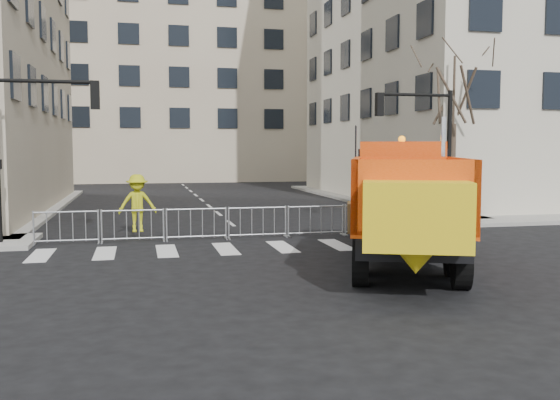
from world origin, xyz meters
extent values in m
plane|color=black|center=(0.00, 0.00, 0.00)|extent=(120.00, 120.00, 0.00)
cube|color=gray|center=(0.00, 8.50, 0.07)|extent=(64.00, 5.00, 0.15)
cube|color=#BDA991|center=(0.00, 52.00, 12.00)|extent=(30.00, 18.00, 24.00)
cylinder|color=black|center=(8.50, 9.50, 2.70)|extent=(0.18, 0.18, 5.40)
cube|color=black|center=(3.15, 1.77, 0.99)|extent=(4.94, 7.88, 0.47)
cylinder|color=black|center=(3.10, 4.70, 0.57)|extent=(0.75, 1.20, 1.15)
cylinder|color=black|center=(5.14, 3.92, 0.57)|extent=(0.75, 1.20, 1.15)
cylinder|color=black|center=(1.64, 0.90, 0.57)|extent=(0.75, 1.20, 1.15)
cylinder|color=black|center=(3.68, 0.11, 0.57)|extent=(0.75, 1.20, 1.15)
cylinder|color=black|center=(1.15, -0.37, 0.57)|extent=(0.75, 1.20, 1.15)
cylinder|color=black|center=(3.20, -1.15, 0.57)|extent=(0.75, 1.20, 1.15)
cube|color=#DE460C|center=(4.35, 4.89, 1.72)|extent=(2.65, 2.35, 1.04)
cube|color=#DE460C|center=(3.86, 3.63, 2.35)|extent=(2.84, 2.42, 1.88)
cylinder|color=silver|center=(4.60, 2.50, 2.71)|extent=(0.15, 0.15, 2.51)
cube|color=#DE460C|center=(2.62, 0.41, 2.09)|extent=(4.09, 5.22, 1.72)
cube|color=yellow|center=(1.61, -2.22, 1.78)|extent=(2.32, 1.72, 1.36)
cube|color=brown|center=(4.98, 6.55, 0.68)|extent=(3.34, 1.76, 1.17)
imported|color=black|center=(4.68, 7.00, 0.97)|extent=(0.85, 0.77, 1.94)
imported|color=black|center=(4.72, 6.28, 0.82)|extent=(0.85, 0.68, 1.65)
imported|color=black|center=(6.02, 7.00, 0.98)|extent=(0.98, 1.23, 1.95)
imported|color=gold|center=(-3.75, 9.05, 1.17)|extent=(1.36, 0.84, 2.04)
cube|color=red|center=(4.85, 8.24, 0.70)|extent=(0.51, 0.47, 1.10)
camera|label=1|loc=(-3.70, -13.46, 3.10)|focal=40.00mm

